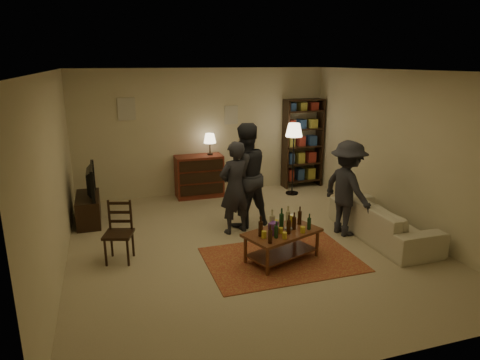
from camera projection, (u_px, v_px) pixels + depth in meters
name	position (u px, v px, depth m)	size (l,w,h in m)	color
floor	(249.00, 244.00, 6.86)	(6.00, 6.00, 0.00)	#C6B793
room_shell	(174.00, 112.00, 8.91)	(6.00, 6.00, 6.00)	beige
rug	(281.00, 259.00, 6.32)	(2.20, 1.50, 0.01)	maroon
coffee_table	(282.00, 235.00, 6.21)	(1.24, 0.94, 0.79)	brown
dining_chair	(119.00, 229.00, 6.22)	(0.49, 0.49, 0.91)	black
tv_stand	(88.00, 202.00, 7.69)	(0.40, 1.00, 1.06)	black
dresser	(200.00, 175.00, 9.16)	(1.00, 0.50, 1.36)	maroon
bookshelf	(303.00, 142.00, 9.79)	(0.90, 0.34, 2.02)	black
floor_lamp	(294.00, 135.00, 9.11)	(0.36, 0.36, 1.56)	black
sofa	(383.00, 220.00, 7.05)	(2.08, 0.81, 0.61)	beige
person_left	(235.00, 188.00, 7.14)	(0.58, 0.38, 1.58)	#26262D
person_right	(244.00, 175.00, 7.42)	(0.89, 0.69, 1.83)	#26282E
person_by_sofa	(347.00, 188.00, 7.07)	(1.03, 0.59, 1.60)	#27272F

